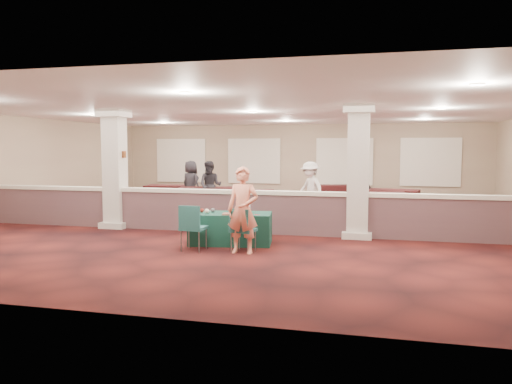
% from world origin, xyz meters
% --- Properties ---
extents(ground, '(16.00, 16.00, 0.00)m').
position_xyz_m(ground, '(0.00, 0.00, 0.00)').
color(ground, '#4E1613').
rests_on(ground, ground).
extents(wall_back, '(16.00, 0.04, 3.20)m').
position_xyz_m(wall_back, '(0.00, 8.00, 1.60)').
color(wall_back, gray).
rests_on(wall_back, ground).
extents(wall_front, '(16.00, 0.04, 3.20)m').
position_xyz_m(wall_front, '(0.00, -8.00, 1.60)').
color(wall_front, gray).
rests_on(wall_front, ground).
extents(wall_left, '(0.04, 16.00, 3.20)m').
position_xyz_m(wall_left, '(-8.00, 0.00, 1.60)').
color(wall_left, gray).
rests_on(wall_left, ground).
extents(ceiling, '(16.00, 16.00, 0.02)m').
position_xyz_m(ceiling, '(0.00, 0.00, 3.20)').
color(ceiling, white).
rests_on(ceiling, wall_back).
extents(partition_wall, '(15.60, 0.28, 1.10)m').
position_xyz_m(partition_wall, '(0.00, -1.50, 0.57)').
color(partition_wall, brown).
rests_on(partition_wall, ground).
extents(column_left, '(0.72, 0.72, 3.20)m').
position_xyz_m(column_left, '(-3.50, -1.50, 1.64)').
color(column_left, silver).
rests_on(column_left, ground).
extents(column_right, '(0.72, 0.72, 3.20)m').
position_xyz_m(column_right, '(3.00, -1.50, 1.64)').
color(column_right, silver).
rests_on(column_right, ground).
extents(sconce_left, '(0.12, 0.12, 0.18)m').
position_xyz_m(sconce_left, '(-3.78, -1.50, 2.00)').
color(sconce_left, brown).
rests_on(sconce_left, column_left).
extents(sconce_right, '(0.12, 0.12, 0.18)m').
position_xyz_m(sconce_right, '(-3.22, -1.50, 2.00)').
color(sconce_right, brown).
rests_on(sconce_right, column_left).
extents(near_table, '(1.94, 1.18, 0.70)m').
position_xyz_m(near_table, '(0.25, -3.00, 0.35)').
color(near_table, '#0F372C').
rests_on(near_table, ground).
extents(conf_chair_main, '(0.54, 0.54, 0.92)m').
position_xyz_m(conf_chair_main, '(0.74, -3.85, 0.54)').
color(conf_chair_main, '#1B514B').
rests_on(conf_chair_main, ground).
extents(conf_chair_side, '(0.50, 0.51, 0.98)m').
position_xyz_m(conf_chair_side, '(-0.30, -3.99, 0.58)').
color(conf_chair_side, '#1B514B').
rests_on(conf_chair_side, ground).
extents(woman, '(0.65, 0.44, 1.79)m').
position_xyz_m(woman, '(0.79, -3.93, 0.90)').
color(woman, '#FC916D').
rests_on(woman, ground).
extents(far_table_front_left, '(2.08, 1.34, 0.78)m').
position_xyz_m(far_table_front_left, '(-2.50, 3.00, 0.39)').
color(far_table_front_left, black).
rests_on(far_table_front_left, ground).
extents(far_table_front_center, '(1.81, 0.97, 0.72)m').
position_xyz_m(far_table_front_center, '(-1.02, 3.00, 0.36)').
color(far_table_front_center, black).
rests_on(far_table_front_center, ground).
extents(far_table_front_right, '(1.87, 1.00, 0.74)m').
position_xyz_m(far_table_front_right, '(3.39, 3.00, 0.37)').
color(far_table_front_right, black).
rests_on(far_table_front_right, ground).
extents(far_table_back_left, '(1.91, 1.11, 0.74)m').
position_xyz_m(far_table_back_left, '(-4.43, 4.17, 0.37)').
color(far_table_back_left, black).
rests_on(far_table_back_left, ground).
extents(far_table_back_center, '(1.85, 1.22, 0.69)m').
position_xyz_m(far_table_back_center, '(2.00, 6.50, 0.35)').
color(far_table_back_center, black).
rests_on(far_table_back_center, ground).
extents(far_table_back_right, '(1.96, 1.24, 0.74)m').
position_xyz_m(far_table_back_right, '(3.90, 4.11, 0.37)').
color(far_table_back_right, black).
rests_on(far_table_back_right, ground).
extents(attendee_a, '(0.84, 0.48, 1.72)m').
position_xyz_m(attendee_a, '(-2.29, 2.86, 0.86)').
color(attendee_a, black).
rests_on(attendee_a, ground).
extents(attendee_b, '(1.16, 1.12, 1.73)m').
position_xyz_m(attendee_b, '(1.30, 2.45, 0.87)').
color(attendee_b, silver).
rests_on(attendee_b, ground).
extents(attendee_c, '(0.95, 0.95, 1.55)m').
position_xyz_m(attendee_c, '(2.86, 3.94, 0.78)').
color(attendee_c, black).
rests_on(attendee_c, ground).
extents(attendee_d, '(0.96, 0.78, 1.71)m').
position_xyz_m(attendee_d, '(-3.27, 3.50, 0.86)').
color(attendee_d, black).
rests_on(attendee_d, ground).
extents(laptop_base, '(0.35, 0.27, 0.02)m').
position_xyz_m(laptop_base, '(0.54, -3.00, 0.71)').
color(laptop_base, '#BDBDC1').
rests_on(laptop_base, near_table).
extents(laptop_screen, '(0.31, 0.06, 0.21)m').
position_xyz_m(laptop_screen, '(0.52, -2.89, 0.82)').
color(laptop_screen, '#BDBDC1').
rests_on(laptop_screen, near_table).
extents(screen_glow, '(0.29, 0.05, 0.18)m').
position_xyz_m(screen_glow, '(0.52, -2.90, 0.81)').
color(screen_glow, '#ADB8D0').
rests_on(screen_glow, near_table).
extents(knitting, '(0.42, 0.34, 0.03)m').
position_xyz_m(knitting, '(0.33, -3.23, 0.72)').
color(knitting, '#BE441E').
rests_on(knitting, near_table).
extents(yarn_cream, '(0.11, 0.11, 0.11)m').
position_xyz_m(yarn_cream, '(-0.26, -3.18, 0.75)').
color(yarn_cream, beige).
rests_on(yarn_cream, near_table).
extents(yarn_red, '(0.10, 0.10, 0.10)m').
position_xyz_m(yarn_red, '(-0.42, -3.06, 0.75)').
color(yarn_red, maroon).
rests_on(yarn_red, near_table).
extents(yarn_grey, '(0.10, 0.10, 0.10)m').
position_xyz_m(yarn_grey, '(-0.20, -2.95, 0.75)').
color(yarn_grey, '#444448').
rests_on(yarn_grey, near_table).
extents(scissors, '(0.12, 0.05, 0.01)m').
position_xyz_m(scissors, '(0.91, -3.17, 0.71)').
color(scissors, red).
rests_on(scissors, near_table).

